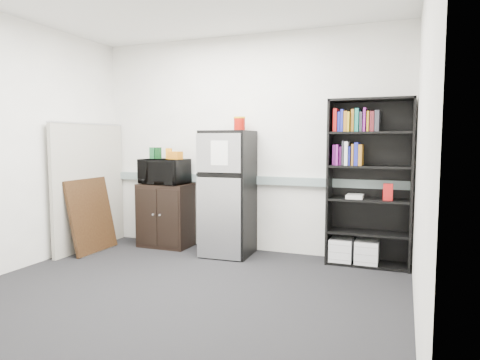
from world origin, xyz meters
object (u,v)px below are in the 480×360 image
at_px(cubicle_partition, 90,186).
at_px(refrigerator, 228,193).
at_px(microwave, 164,171).
at_px(bookshelf, 367,179).
at_px(cabinet, 166,215).

bearing_deg(cubicle_partition, refrigerator, 10.75).
xyz_separation_m(microwave, refrigerator, (0.93, -0.06, -0.24)).
height_order(bookshelf, microwave, bookshelf).
relative_size(cubicle_partition, refrigerator, 1.07).
distance_m(microwave, refrigerator, 0.96).
distance_m(cubicle_partition, cabinet, 1.04).
height_order(cabinet, microwave, microwave).
distance_m(cubicle_partition, refrigerator, 1.83).
distance_m(bookshelf, cabinet, 2.60).
relative_size(bookshelf, microwave, 3.16).
distance_m(cubicle_partition, microwave, 0.97).
bearing_deg(microwave, refrigerator, -1.40).
xyz_separation_m(bookshelf, refrigerator, (-1.61, -0.15, -0.22)).
xyz_separation_m(cabinet, refrigerator, (0.93, -0.08, 0.34)).
relative_size(bookshelf, cabinet, 2.22).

